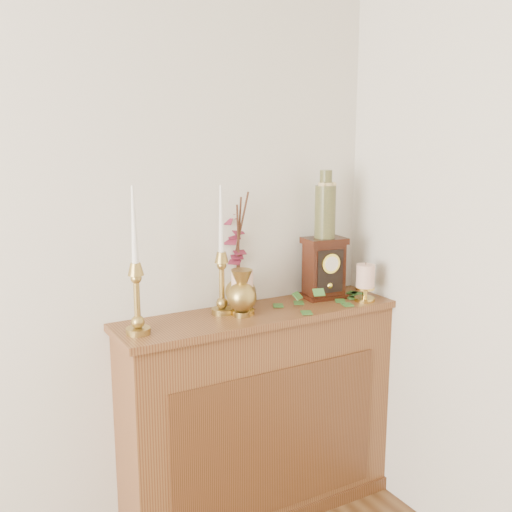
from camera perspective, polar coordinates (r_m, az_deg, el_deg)
console_shelf at (r=2.70m, az=0.40°, el=-15.30°), size 1.24×0.34×0.93m
candlestick_left at (r=2.23m, az=-11.32°, el=-2.89°), size 0.09×0.09×0.55m
candlestick_center at (r=2.44m, az=-3.29°, el=-1.59°), size 0.09×0.09×0.53m
bud_vase at (r=2.42m, az=-1.37°, el=-3.59°), size 0.12×0.12×0.20m
ginger_jar at (r=2.57m, az=-2.00°, el=0.20°), size 0.20×0.21×0.50m
pillar_candle_left at (r=2.45m, az=-1.32°, el=-3.25°), size 0.10×0.10×0.19m
pillar_candle_right at (r=2.68m, az=10.36°, el=-2.33°), size 0.09×0.09×0.18m
ivy_garland at (r=2.65m, az=7.92°, el=-4.17°), size 0.45×0.16×0.09m
mantel_clock at (r=2.70m, az=6.50°, el=-1.20°), size 0.20×0.15×0.27m
ceramic_vase at (r=2.65m, az=6.61°, el=4.58°), size 0.09×0.09×0.30m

